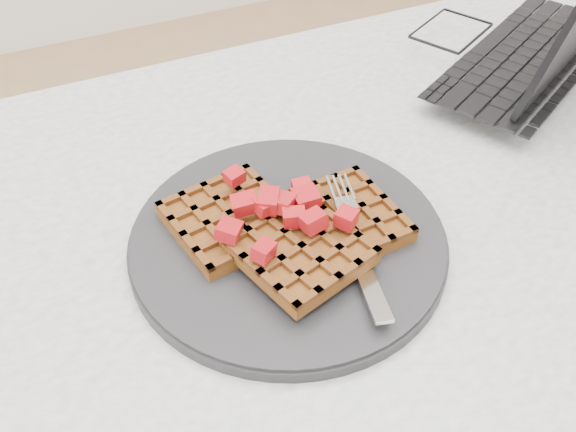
{
  "coord_description": "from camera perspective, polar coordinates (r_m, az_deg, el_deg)",
  "views": [
    {
      "loc": [
        -0.28,
        -0.37,
        1.2
      ],
      "look_at": [
        -0.1,
        0.02,
        0.79
      ],
      "focal_mm": 40.0,
      "sensor_mm": 36.0,
      "label": 1
    }
  ],
  "objects": [
    {
      "name": "table",
      "position": [
        0.73,
        7.9,
        -7.29
      ],
      "size": [
        1.2,
        0.8,
        0.75
      ],
      "color": "silver",
      "rests_on": "ground"
    },
    {
      "name": "waffles",
      "position": [
        0.6,
        0.17,
        -1.1
      ],
      "size": [
        0.21,
        0.2,
        0.03
      ],
      "color": "brown",
      "rests_on": "plate"
    },
    {
      "name": "laptop",
      "position": [
        0.92,
        19.32,
        14.48
      ],
      "size": [
        0.41,
        0.38,
        0.24
      ],
      "rotation": [
        0.0,
        0.0,
        3.62
      ],
      "color": "black",
      "rests_on": "table"
    },
    {
      "name": "fork",
      "position": [
        0.59,
        5.83,
        -2.32
      ],
      "size": [
        0.07,
        0.18,
        0.02
      ],
      "primitive_type": null,
      "rotation": [
        0.0,
        0.0,
        -0.24
      ],
      "color": "silver",
      "rests_on": "plate"
    },
    {
      "name": "strawberry_pile",
      "position": [
        0.58,
        0.0,
        1.0
      ],
      "size": [
        0.15,
        0.15,
        0.02
      ],
      "primitive_type": null,
      "color": "#8C0008",
      "rests_on": "waffles"
    },
    {
      "name": "plate",
      "position": [
        0.62,
        0.0,
        -2.16
      ],
      "size": [
        0.3,
        0.3,
        0.02
      ],
      "primitive_type": "cylinder",
      "color": "black",
      "rests_on": "table"
    }
  ]
}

